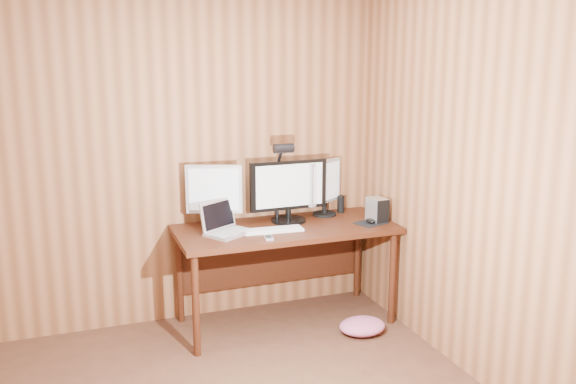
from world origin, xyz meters
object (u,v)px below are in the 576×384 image
keyboard (273,230)px  mouse (371,221)px  desk_lamp (281,170)px  monitor_center (289,190)px  monitor_left (214,194)px  phone (269,238)px  laptop (225,225)px  desk (282,240)px  speaker (341,204)px  monitor_right (325,186)px  hard_drive (377,210)px

keyboard → mouse: 0.75m
desk_lamp → monitor_center: bearing=-16.1°
monitor_left → monitor_center: bearing=15.7°
mouse → phone: (-0.84, -0.11, -0.01)m
laptop → keyboard: 0.35m
desk → phone: phone is taller
mouse → speaker: size_ratio=0.77×
monitor_right → laptop: bearing=161.4°
phone → desk_lamp: 0.58m
laptop → phone: 0.35m
monitor_right → desk: bearing=165.6°
monitor_left → monitor_right: size_ratio=1.05×
monitor_left → mouse: size_ratio=4.43×
desk → speaker: bearing=17.0°
monitor_left → keyboard: 0.50m
hard_drive → speaker: hard_drive is taller
monitor_right → keyboard: (-0.52, -0.29, -0.22)m
desk → mouse: (0.62, -0.21, 0.14)m
keyboard → mouse: (0.75, -0.05, 0.01)m
desk_lamp → phone: bearing=-139.5°
monitor_right → desk_lamp: size_ratio=0.68×
monitor_left → monitor_right: monitor_left is taller
monitor_left → mouse: 1.18m
desk → monitor_center: monitor_center is taller
hard_drive → phone: bearing=-176.9°
laptop → desk_lamp: bearing=-16.4°
speaker → desk_lamp: bearing=-167.7°
desk → monitor_center: bearing=37.3°
monitor_left → laptop: monitor_left is taller
hard_drive → speaker: size_ratio=1.33×
monitor_left → desk_lamp: (0.49, -0.05, 0.15)m
monitor_center → speaker: bearing=12.3°
monitor_center → laptop: monitor_center is taller
monitor_left → hard_drive: bearing=8.0°
monitor_left → laptop: size_ratio=1.15×
desk → keyboard: 0.24m
desk_lamp → monitor_left: bearing=155.4°
monitor_left → laptop: (0.03, -0.18, -0.19)m
monitor_center → monitor_right: 0.34m
phone → monitor_right: bearing=45.1°
keyboard → mouse: bearing=0.1°
keyboard → speaker: bearing=29.7°
laptop → desk_lamp: desk_lamp is taller
desk → phone: (-0.21, -0.32, 0.13)m
monitor_right → mouse: monitor_right is taller
speaker → keyboard: bearing=-154.3°
monitor_center → monitor_right: bearing=11.7°
phone → desk_lamp: desk_lamp is taller
phone → speaker: 0.91m
monitor_center → monitor_right: monitor_center is taller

